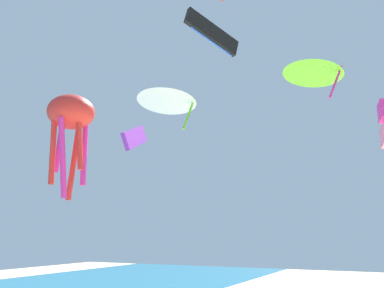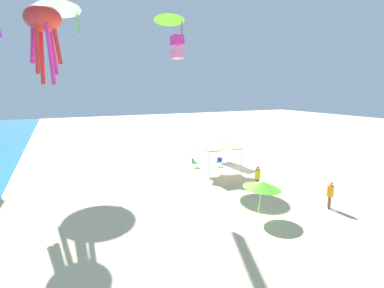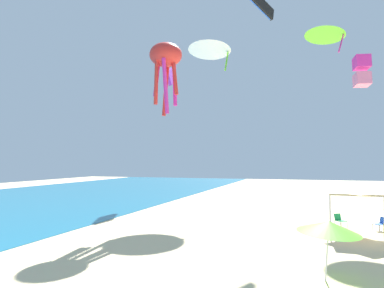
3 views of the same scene
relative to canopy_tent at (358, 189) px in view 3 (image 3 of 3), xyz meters
name	(u,v)px [view 3 (image 3 of 3)]	position (x,y,z in m)	size (l,w,h in m)	color
canopy_tent	(358,189)	(0.00, 0.00, 0.00)	(3.52, 3.22, 2.88)	#B7B7BC
beach_umbrella	(329,227)	(-8.58, 1.97, -0.71)	(2.21, 2.22, 2.23)	silver
folding_chair_right_of_tent	(340,219)	(2.77, 0.80, -2.14)	(0.81, 0.79, 0.82)	black
folding_chair_facing_ocean	(381,223)	(2.13, -1.48, -2.14)	(0.78, 0.81, 0.82)	black
kite_delta_lime	(325,32)	(7.88, 1.24, 11.86)	(4.21, 4.19, 2.62)	#66D82D
kite_parafoil_black	(260,3)	(5.76, 6.12, 14.03)	(3.28, 1.95, 2.17)	black
kite_octopus_red	(166,59)	(2.40, 12.69, 9.24)	(2.44, 2.44, 5.41)	red
kite_box_magenta	(362,71)	(14.11, -2.20, 9.94)	(1.68, 1.58, 2.91)	#E02D9E
kite_delta_white	(210,47)	(10.29, 11.42, 12.43)	(4.20, 4.13, 3.39)	white
kite_parafoil_purple	(171,77)	(15.44, 17.40, 11.17)	(5.12, 1.76, 3.11)	purple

